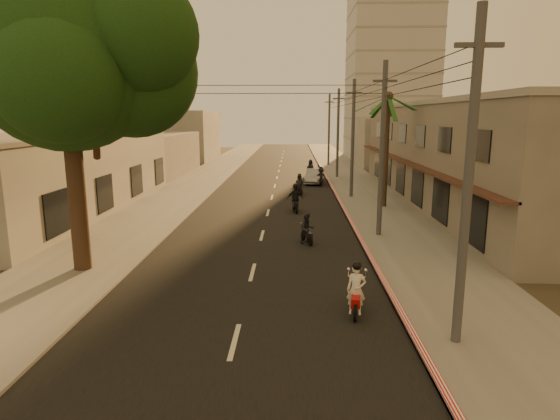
# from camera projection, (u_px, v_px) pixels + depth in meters

# --- Properties ---
(ground) EXTENTS (160.00, 160.00, 0.00)m
(ground) POSITION_uv_depth(u_px,v_px,m) (248.00, 290.00, 17.16)
(ground) COLOR #383023
(ground) RESTS_ON ground
(road) EXTENTS (10.00, 140.00, 0.02)m
(road) POSITION_uv_depth(u_px,v_px,m) (272.00, 197.00, 36.76)
(road) COLOR black
(road) RESTS_ON ground
(sidewalk_right) EXTENTS (5.00, 140.00, 0.12)m
(sidewalk_right) POSITION_uv_depth(u_px,v_px,m) (368.00, 197.00, 36.55)
(sidewalk_right) COLOR slate
(sidewalk_right) RESTS_ON ground
(sidewalk_left) EXTENTS (5.00, 140.00, 0.12)m
(sidewalk_left) POSITION_uv_depth(u_px,v_px,m) (177.00, 196.00, 36.95)
(sidewalk_left) COLOR slate
(sidewalk_left) RESTS_ON ground
(curb_stripe) EXTENTS (0.20, 60.00, 0.20)m
(curb_stripe) POSITION_uv_depth(u_px,v_px,m) (344.00, 209.00, 31.71)
(curb_stripe) COLOR red
(curb_stripe) RESTS_ON ground
(shophouse_row) EXTENTS (8.80, 34.20, 7.30)m
(shophouse_row) POSITION_uv_depth(u_px,v_px,m) (464.00, 153.00, 33.71)
(shophouse_row) COLOR gray
(shophouse_row) RESTS_ON ground
(left_building) EXTENTS (8.20, 24.20, 5.20)m
(left_building) POSITION_uv_depth(u_px,v_px,m) (56.00, 173.00, 30.74)
(left_building) COLOR #A49F94
(left_building) RESTS_ON ground
(distant_tower) EXTENTS (12.10, 12.10, 28.00)m
(distant_tower) POSITION_uv_depth(u_px,v_px,m) (391.00, 63.00, 68.85)
(distant_tower) COLOR #B7B5B2
(distant_tower) RESTS_ON ground
(broadleaf_tree) EXTENTS (9.60, 8.70, 12.10)m
(broadleaf_tree) POSITION_uv_depth(u_px,v_px,m) (77.00, 57.00, 17.77)
(broadleaf_tree) COLOR black
(broadleaf_tree) RESTS_ON ground
(palm_tree) EXTENTS (5.00, 5.00, 8.20)m
(palm_tree) POSITION_uv_depth(u_px,v_px,m) (388.00, 103.00, 31.22)
(palm_tree) COLOR black
(palm_tree) RESTS_ON ground
(utility_poles) EXTENTS (1.20, 48.26, 9.00)m
(utility_poles) POSITION_uv_depth(u_px,v_px,m) (353.00, 113.00, 35.31)
(utility_poles) COLOR #38383A
(utility_poles) RESTS_ON ground
(filler_right) EXTENTS (8.00, 14.00, 6.00)m
(filler_right) POSITION_uv_depth(u_px,v_px,m) (389.00, 142.00, 60.30)
(filler_right) COLOR #A49F94
(filler_right) RESTS_ON ground
(filler_left_near) EXTENTS (8.00, 14.00, 4.40)m
(filler_left_near) POSITION_uv_depth(u_px,v_px,m) (148.00, 155.00, 50.42)
(filler_left_near) COLOR #A49F94
(filler_left_near) RESTS_ON ground
(filler_left_far) EXTENTS (8.00, 14.00, 7.00)m
(filler_left_far) POSITION_uv_depth(u_px,v_px,m) (185.00, 136.00, 67.80)
(filler_left_far) COLOR #A49F94
(filler_left_far) RESTS_ON ground
(scooter_red) EXTENTS (0.80, 1.80, 1.78)m
(scooter_red) POSITION_uv_depth(u_px,v_px,m) (356.00, 291.00, 14.97)
(scooter_red) COLOR black
(scooter_red) RESTS_ON ground
(scooter_mid_a) EXTENTS (1.05, 1.56, 1.58)m
(scooter_mid_a) POSITION_uv_depth(u_px,v_px,m) (307.00, 229.00, 23.33)
(scooter_mid_a) COLOR black
(scooter_mid_a) RESTS_ON ground
(scooter_mid_b) EXTENTS (1.16, 1.96, 1.93)m
(scooter_mid_b) POSITION_uv_depth(u_px,v_px,m) (295.00, 199.00, 30.99)
(scooter_mid_b) COLOR black
(scooter_mid_b) RESTS_ON ground
(scooter_far_a) EXTENTS (0.96, 1.75, 1.72)m
(scooter_far_a) POSITION_uv_depth(u_px,v_px,m) (299.00, 185.00, 38.01)
(scooter_far_a) COLOR black
(scooter_far_a) RESTS_ON ground
(scooter_far_b) EXTENTS (1.19, 1.81, 1.78)m
(scooter_far_b) POSITION_uv_depth(u_px,v_px,m) (321.00, 177.00, 42.67)
(scooter_far_b) COLOR black
(scooter_far_b) RESTS_ON ground
(parked_car) EXTENTS (2.78, 4.61, 1.36)m
(parked_car) POSITION_uv_depth(u_px,v_px,m) (314.00, 176.00, 44.17)
(parked_car) COLOR gray
(parked_car) RESTS_ON ground
(scooter_far_c) EXTENTS (1.24, 1.78, 1.85)m
(scooter_far_c) POSITION_uv_depth(u_px,v_px,m) (310.00, 169.00, 48.87)
(scooter_far_c) COLOR black
(scooter_far_c) RESTS_ON ground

